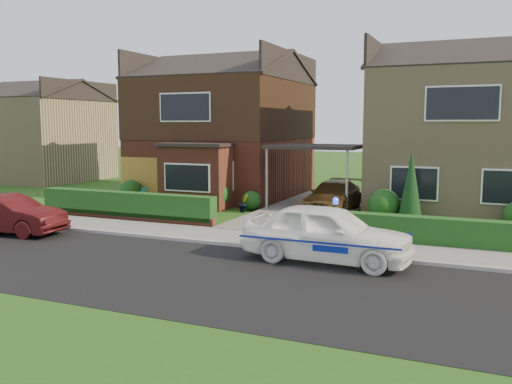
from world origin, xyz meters
The scene contains 25 objects.
ground centered at (0.00, 0.00, 0.00)m, with size 120.00×120.00×0.00m, color #194412.
road centered at (0.00, 0.00, 0.00)m, with size 60.00×6.00×0.02m, color black.
kerb centered at (0.00, 3.05, 0.06)m, with size 60.00×0.16×0.12m, color #9E9993.
sidewalk centered at (0.00, 4.10, 0.05)m, with size 60.00×2.00×0.10m, color slate.
grass_verge centered at (0.00, -5.00, 0.00)m, with size 60.00×4.00×0.01m, color #194412.
driveway centered at (0.00, 11.00, 0.06)m, with size 3.80×12.00×0.12m, color #666059.
house_left centered at (-5.78, 13.90, 3.81)m, with size 7.50×9.53×7.25m.
house_right centered at (5.80, 13.99, 3.66)m, with size 7.50×8.06×7.25m.
carport_link centered at (0.00, 10.95, 2.66)m, with size 3.80×3.00×2.77m.
garage_door centered at (-8.25, 9.96, 1.05)m, with size 2.20×0.10×2.10m, color brown.
dwarf_wall centered at (-5.80, 5.30, 0.18)m, with size 7.70×0.25×0.36m, color brown.
hedge_left centered at (-5.80, 5.45, 0.00)m, with size 7.50×0.55×0.90m, color #123815.
hedge_right centered at (5.80, 5.35, 0.00)m, with size 7.50×0.55×0.80m, color #123815.
shrub_left_far centered at (-8.50, 9.50, 0.54)m, with size 1.08×1.08×1.08m, color #123815.
shrub_left_mid centered at (-4.00, 9.30, 0.66)m, with size 1.32×1.32×1.32m, color #123815.
shrub_left_near centered at (-2.40, 9.60, 0.42)m, with size 0.84×0.84×0.84m, color #123815.
shrub_right_near centered at (3.20, 9.40, 0.60)m, with size 1.20×1.20×1.20m, color #123815.
conifer_a centered at (4.20, 9.20, 1.30)m, with size 0.90×0.90×2.60m, color black.
neighbour_left centered at (-20.00, 16.00, 2.60)m, with size 6.50×7.00×5.20m, color tan.
police_car centered at (2.92, 2.40, 0.77)m, with size 4.16×4.62×1.71m.
driveway_car centered at (1.00, 10.23, 0.72)m, with size 1.68×4.12×1.20m, color brown.
street_car centered at (-7.85, 1.83, 0.64)m, with size 3.90×1.36×1.29m, color #400D0F.
potted_plant_a centered at (-7.39, 9.00, 0.43)m, with size 0.45×0.31×0.86m, color gray.
potted_plant_b centered at (-2.50, 9.00, 0.37)m, with size 0.33×0.41×0.74m, color gray.
potted_plant_c centered at (-5.34, 8.21, 0.35)m, with size 0.40×0.40×0.71m, color gray.
Camera 1 is at (6.70, -11.29, 3.65)m, focal length 38.00 mm.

